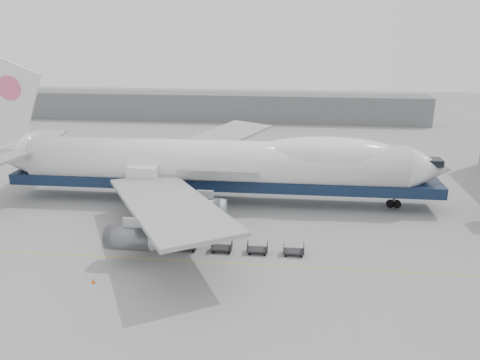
# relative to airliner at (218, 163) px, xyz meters

# --- Properties ---
(ground) EXTENTS (260.00, 260.00, 0.00)m
(ground) POSITION_rel_airliner_xyz_m (-0.64, -12.00, -5.62)
(ground) COLOR gray
(ground) RESTS_ON ground
(apron_line) EXTENTS (60.00, 0.15, 0.01)m
(apron_line) POSITION_rel_airliner_xyz_m (-0.64, -18.00, -5.62)
(apron_line) COLOR gold
(apron_line) RESTS_ON ground
(hangar) EXTENTS (110.00, 8.00, 7.00)m
(hangar) POSITION_rel_airliner_xyz_m (-10.64, 58.00, -2.12)
(hangar) COLOR slate
(hangar) RESTS_ON ground
(airliner) EXTENTS (67.00, 55.30, 19.98)m
(airliner) POSITION_rel_airliner_xyz_m (0.00, 0.00, 0.00)
(airliner) COLOR white
(airliner) RESTS_ON ground
(catering_truck) EXTENTS (4.66, 3.45, 5.98)m
(catering_truck) POSITION_rel_airliner_xyz_m (-9.74, -3.48, -2.20)
(catering_truck) COLOR #161943
(catering_truck) RESTS_ON ground
(traffic_cone) EXTENTS (0.36, 0.36, 0.52)m
(traffic_cone) POSITION_rel_airliner_xyz_m (-9.02, -23.38, -5.38)
(traffic_cone) COLOR #D9510B
(traffic_cone) RESTS_ON ground
(dolly_0) EXTENTS (2.30, 1.35, 1.30)m
(dolly_0) POSITION_rel_airliner_xyz_m (-9.33, -15.43, -5.09)
(dolly_0) COLOR #2D2D30
(dolly_0) RESTS_ON ground
(dolly_1) EXTENTS (2.30, 1.35, 1.30)m
(dolly_1) POSITION_rel_airliner_xyz_m (-5.35, -15.43, -5.09)
(dolly_1) COLOR #2D2D30
(dolly_1) RESTS_ON ground
(dolly_2) EXTENTS (2.30, 1.35, 1.30)m
(dolly_2) POSITION_rel_airliner_xyz_m (-1.37, -15.43, -5.09)
(dolly_2) COLOR #2D2D30
(dolly_2) RESTS_ON ground
(dolly_3) EXTENTS (2.30, 1.35, 1.30)m
(dolly_3) POSITION_rel_airliner_xyz_m (2.61, -15.43, -5.09)
(dolly_3) COLOR #2D2D30
(dolly_3) RESTS_ON ground
(dolly_4) EXTENTS (2.30, 1.35, 1.30)m
(dolly_4) POSITION_rel_airliner_xyz_m (6.59, -15.43, -5.09)
(dolly_4) COLOR #2D2D30
(dolly_4) RESTS_ON ground
(dolly_5) EXTENTS (2.30, 1.35, 1.30)m
(dolly_5) POSITION_rel_airliner_xyz_m (10.57, -15.43, -5.09)
(dolly_5) COLOR #2D2D30
(dolly_5) RESTS_ON ground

